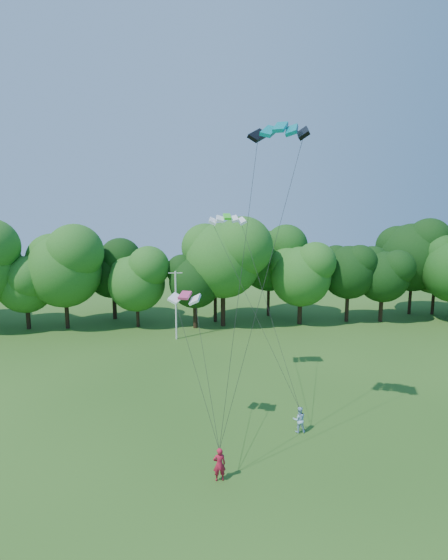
{
  "coord_description": "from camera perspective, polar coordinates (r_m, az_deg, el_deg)",
  "views": [
    {
      "loc": [
        -2.0,
        -17.18,
        14.38
      ],
      "look_at": [
        0.33,
        13.0,
        9.23
      ],
      "focal_mm": 28.0,
      "sensor_mm": 36.0,
      "label": 1
    }
  ],
  "objects": [
    {
      "name": "kite_green",
      "position": [
        33.72,
        0.41,
        8.27
      ],
      "size": [
        2.8,
        1.31,
        0.49
      ],
      "rotation": [
        0.0,
        0.0,
        0.02
      ],
      "color": "#36E221",
      "rests_on": "ground"
    },
    {
      "name": "ground",
      "position": [
        22.49,
        1.99,
        -30.09
      ],
      "size": [
        160.0,
        160.0,
        0.0
      ],
      "primitive_type": "plane",
      "color": "#234D15",
      "rests_on": "ground"
    },
    {
      "name": "utility_pole",
      "position": [
        47.48,
        -6.3,
        -3.18
      ],
      "size": [
        1.5,
        0.19,
        7.51
      ],
      "rotation": [
        0.0,
        0.0,
        0.05
      ],
      "color": "silver",
      "rests_on": "ground"
    },
    {
      "name": "tree_back_east",
      "position": [
        63.9,
        26.04,
        2.98
      ],
      "size": [
        8.86,
        8.86,
        12.89
      ],
      "color": "black",
      "rests_on": "ground"
    },
    {
      "name": "kite_flyer_right",
      "position": [
        29.76,
        9.79,
        -17.52
      ],
      "size": [
        0.85,
        0.68,
        1.71
      ],
      "primitive_type": "imported",
      "rotation": [
        0.0,
        0.0,
        3.11
      ],
      "color": "#AAD0EC",
      "rests_on": "ground"
    },
    {
      "name": "kite_teal",
      "position": [
        25.37,
        7.38,
        19.19
      ],
      "size": [
        3.43,
        2.5,
        0.78
      ],
      "rotation": [
        0.0,
        0.0,
        -0.4
      ],
      "color": "#047E82",
      "rests_on": "ground"
    },
    {
      "name": "tree_back_center",
      "position": [
        53.65,
        -1.17,
        2.9
      ],
      "size": [
        8.89,
        8.89,
        12.93
      ],
      "color": "black",
      "rests_on": "ground"
    },
    {
      "name": "kite_flyer_left",
      "position": [
        24.98,
        -0.61,
        -22.93
      ],
      "size": [
        0.71,
        0.49,
        1.85
      ],
      "primitive_type": "imported",
      "rotation": [
        0.0,
        0.0,
        3.22
      ],
      "color": "#B3172F",
      "rests_on": "ground"
    },
    {
      "name": "kite_pink",
      "position": [
        26.39,
        -5.12,
        -2.0
      ],
      "size": [
        2.1,
        1.49,
        0.39
      ],
      "rotation": [
        0.0,
        0.0,
        -0.33
      ],
      "color": "#CA386A",
      "rests_on": "ground"
    }
  ]
}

